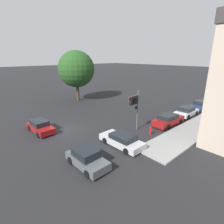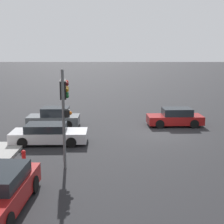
{
  "view_description": "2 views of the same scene",
  "coord_description": "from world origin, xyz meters",
  "px_view_note": "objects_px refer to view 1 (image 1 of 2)",
  "views": [
    {
      "loc": [
        18.46,
        -8.78,
        8.56
      ],
      "look_at": [
        3.26,
        4.92,
        1.97
      ],
      "focal_mm": 28.0,
      "sensor_mm": 36.0,
      "label": 1
    },
    {
      "loc": [
        3.53,
        21.2,
        5.67
      ],
      "look_at": [
        3.57,
        2.15,
        1.95
      ],
      "focal_mm": 50.0,
      "sensor_mm": 36.0,
      "label": 2
    }
  ],
  "objects_px": {
    "crossing_car_0": "(40,126)",
    "fire_hydrant": "(151,131)",
    "street_tree": "(76,69)",
    "parked_car_1": "(187,112)",
    "traffic_signal": "(134,103)",
    "crossing_car_2": "(87,158)",
    "parked_car_0": "(168,120)",
    "crossing_car_1": "(122,140)",
    "parked_car_2": "(200,105)"
  },
  "relations": [
    {
      "from": "crossing_car_1",
      "to": "parked_car_2",
      "type": "distance_m",
      "value": 18.46
    },
    {
      "from": "crossing_car_2",
      "to": "parked_car_1",
      "type": "height_order",
      "value": "crossing_car_2"
    },
    {
      "from": "street_tree",
      "to": "traffic_signal",
      "type": "relative_size",
      "value": 1.98
    },
    {
      "from": "parked_car_0",
      "to": "parked_car_1",
      "type": "height_order",
      "value": "parked_car_0"
    },
    {
      "from": "street_tree",
      "to": "crossing_car_1",
      "type": "xyz_separation_m",
      "value": [
        19.17,
        -6.76,
        -5.54
      ]
    },
    {
      "from": "street_tree",
      "to": "crossing_car_1",
      "type": "bearing_deg",
      "value": -19.42
    },
    {
      "from": "traffic_signal",
      "to": "parked_car_1",
      "type": "relative_size",
      "value": 1.13
    },
    {
      "from": "parked_car_0",
      "to": "crossing_car_1",
      "type": "bearing_deg",
      "value": -178.88
    },
    {
      "from": "parked_car_1",
      "to": "crossing_car_0",
      "type": "bearing_deg",
      "value": 153.81
    },
    {
      "from": "crossing_car_0",
      "to": "parked_car_2",
      "type": "bearing_deg",
      "value": 66.81
    },
    {
      "from": "parked_car_0",
      "to": "parked_car_1",
      "type": "relative_size",
      "value": 1.11
    },
    {
      "from": "crossing_car_1",
      "to": "fire_hydrant",
      "type": "bearing_deg",
      "value": -96.49
    },
    {
      "from": "crossing_car_0",
      "to": "fire_hydrant",
      "type": "xyz_separation_m",
      "value": [
        9.22,
        8.93,
        -0.16
      ]
    },
    {
      "from": "crossing_car_0",
      "to": "crossing_car_1",
      "type": "bearing_deg",
      "value": 25.85
    },
    {
      "from": "crossing_car_2",
      "to": "traffic_signal",
      "type": "bearing_deg",
      "value": 103.44
    },
    {
      "from": "crossing_car_0",
      "to": "fire_hydrant",
      "type": "bearing_deg",
      "value": 41.89
    },
    {
      "from": "crossing_car_2",
      "to": "parked_car_2",
      "type": "bearing_deg",
      "value": 90.05
    },
    {
      "from": "crossing_car_2",
      "to": "parked_car_0",
      "type": "height_order",
      "value": "crossing_car_2"
    },
    {
      "from": "fire_hydrant",
      "to": "traffic_signal",
      "type": "bearing_deg",
      "value": -160.23
    },
    {
      "from": "crossing_car_2",
      "to": "parked_car_0",
      "type": "distance_m",
      "value": 12.83
    },
    {
      "from": "crossing_car_0",
      "to": "crossing_car_1",
      "type": "relative_size",
      "value": 0.9
    },
    {
      "from": "crossing_car_0",
      "to": "parked_car_0",
      "type": "xyz_separation_m",
      "value": [
        8.96,
        13.05,
        0.05
      ]
    },
    {
      "from": "parked_car_1",
      "to": "parked_car_0",
      "type": "bearing_deg",
      "value": -179.16
    },
    {
      "from": "crossing_car_1",
      "to": "fire_hydrant",
      "type": "xyz_separation_m",
      "value": [
        0.38,
        4.22,
        -0.12
      ]
    },
    {
      "from": "crossing_car_2",
      "to": "fire_hydrant",
      "type": "xyz_separation_m",
      "value": [
        -0.1,
        8.71,
        -0.2
      ]
    },
    {
      "from": "parked_car_1",
      "to": "crossing_car_1",
      "type": "bearing_deg",
      "value": 179.57
    },
    {
      "from": "fire_hydrant",
      "to": "parked_car_1",
      "type": "bearing_deg",
      "value": 92.29
    },
    {
      "from": "traffic_signal",
      "to": "parked_car_0",
      "type": "height_order",
      "value": "traffic_signal"
    },
    {
      "from": "crossing_car_0",
      "to": "parked_car_2",
      "type": "relative_size",
      "value": 1.06
    },
    {
      "from": "crossing_car_2",
      "to": "parked_car_1",
      "type": "distance_m",
      "value": 18.1
    },
    {
      "from": "parked_car_1",
      "to": "fire_hydrant",
      "type": "height_order",
      "value": "parked_car_1"
    },
    {
      "from": "crossing_car_0",
      "to": "fire_hydrant",
      "type": "height_order",
      "value": "crossing_car_0"
    },
    {
      "from": "parked_car_2",
      "to": "crossing_car_1",
      "type": "bearing_deg",
      "value": -177.87
    },
    {
      "from": "parked_car_2",
      "to": "parked_car_1",
      "type": "bearing_deg",
      "value": -178.21
    },
    {
      "from": "street_tree",
      "to": "parked_car_1",
      "type": "relative_size",
      "value": 2.24
    },
    {
      "from": "crossing_car_0",
      "to": "parked_car_1",
      "type": "height_order",
      "value": "parked_car_1"
    },
    {
      "from": "crossing_car_0",
      "to": "crossing_car_2",
      "type": "xyz_separation_m",
      "value": [
        9.32,
        0.23,
        0.03
      ]
    },
    {
      "from": "crossing_car_1",
      "to": "crossing_car_2",
      "type": "height_order",
      "value": "crossing_car_2"
    },
    {
      "from": "parked_car_0",
      "to": "fire_hydrant",
      "type": "bearing_deg",
      "value": -174.49
    },
    {
      "from": "street_tree",
      "to": "parked_car_1",
      "type": "height_order",
      "value": "street_tree"
    },
    {
      "from": "crossing_car_1",
      "to": "parked_car_1",
      "type": "xyz_separation_m",
      "value": [
        0.0,
        13.61,
        0.07
      ]
    },
    {
      "from": "parked_car_0",
      "to": "parked_car_2",
      "type": "height_order",
      "value": "parked_car_2"
    },
    {
      "from": "street_tree",
      "to": "crossing_car_1",
      "type": "relative_size",
      "value": 2.04
    },
    {
      "from": "traffic_signal",
      "to": "fire_hydrant",
      "type": "xyz_separation_m",
      "value": [
        1.96,
        0.71,
        -2.98
      ]
    },
    {
      "from": "traffic_signal",
      "to": "crossing_car_1",
      "type": "distance_m",
      "value": 4.8
    },
    {
      "from": "traffic_signal",
      "to": "crossing_car_2",
      "type": "bearing_deg",
      "value": 96.05
    },
    {
      "from": "street_tree",
      "to": "parked_car_2",
      "type": "distance_m",
      "value": 23.14
    },
    {
      "from": "parked_car_2",
      "to": "fire_hydrant",
      "type": "xyz_separation_m",
      "value": [
        0.34,
        -14.24,
        -0.24
      ]
    },
    {
      "from": "crossing_car_0",
      "to": "fire_hydrant",
      "type": "distance_m",
      "value": 12.84
    },
    {
      "from": "crossing_car_1",
      "to": "parked_car_0",
      "type": "height_order",
      "value": "parked_car_0"
    }
  ]
}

